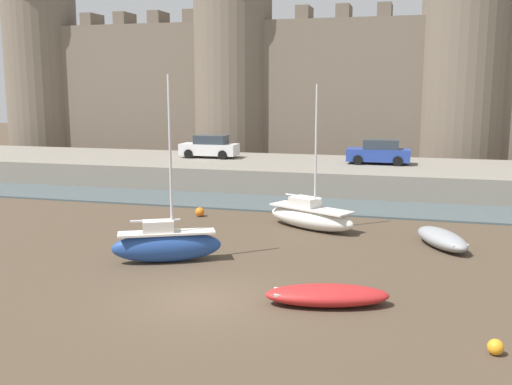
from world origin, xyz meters
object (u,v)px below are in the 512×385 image
object	(u,v)px
sailboat_foreground_left	(310,216)
car_quay_west	(379,152)
rowboat_near_channel_right	(442,238)
car_quay_centre_west	(210,147)
mooring_buoy_off_centre	(200,212)
mooring_buoy_near_shore	(496,347)
rowboat_midflat_centre	(327,295)
sailboat_near_channel_left	(167,244)

from	to	relation	value
sailboat_foreground_left	car_quay_west	distance (m)	13.38
rowboat_near_channel_right	car_quay_centre_west	xyz separation A→B (m)	(-15.58, 15.50, 1.92)
rowboat_near_channel_right	mooring_buoy_off_centre	distance (m)	12.16
mooring_buoy_off_centre	rowboat_near_channel_right	bearing A→B (deg)	-14.77
car_quay_west	rowboat_near_channel_right	bearing A→B (deg)	-76.62
sailboat_foreground_left	mooring_buoy_near_shore	bearing A→B (deg)	-60.73
rowboat_near_channel_right	car_quay_west	world-z (taller)	car_quay_west
sailboat_foreground_left	car_quay_west	bearing A→B (deg)	80.19
rowboat_midflat_centre	sailboat_foreground_left	bearing A→B (deg)	102.91
sailboat_foreground_left	rowboat_near_channel_right	bearing A→B (deg)	-18.04
sailboat_near_channel_left	sailboat_foreground_left	bearing A→B (deg)	57.55
rowboat_near_channel_right	car_quay_centre_west	size ratio (longest dim) A/B	0.88
rowboat_near_channel_right	mooring_buoy_off_centre	size ratio (longest dim) A/B	7.67
rowboat_midflat_centre	rowboat_near_channel_right	bearing A→B (deg)	65.41
rowboat_near_channel_right	sailboat_foreground_left	size ratio (longest dim) A/B	0.54
car_quay_centre_west	sailboat_near_channel_left	bearing A→B (deg)	-74.98
rowboat_near_channel_right	sailboat_foreground_left	bearing A→B (deg)	161.96
mooring_buoy_off_centre	car_quay_west	xyz separation A→B (m)	(8.20, 11.87, 2.08)
rowboat_near_channel_right	car_quay_west	distance (m)	15.51
car_quay_centre_west	rowboat_near_channel_right	bearing A→B (deg)	-44.85
rowboat_midflat_centre	sailboat_foreground_left	world-z (taller)	sailboat_foreground_left
sailboat_near_channel_left	car_quay_centre_west	size ratio (longest dim) A/B	1.70
sailboat_foreground_left	car_quay_centre_west	size ratio (longest dim) A/B	1.62
rowboat_near_channel_right	mooring_buoy_off_centre	bearing A→B (deg)	165.23
rowboat_midflat_centre	car_quay_centre_west	size ratio (longest dim) A/B	0.96
rowboat_midflat_centre	car_quay_centre_west	bearing A→B (deg)	117.20
rowboat_near_channel_right	sailboat_foreground_left	xyz separation A→B (m)	(-5.82, 1.90, 0.22)
sailboat_foreground_left	car_quay_west	world-z (taller)	sailboat_foreground_left
sailboat_foreground_left	mooring_buoy_off_centre	distance (m)	6.07
sailboat_near_channel_left	mooring_buoy_off_centre	xyz separation A→B (m)	(-1.64, 7.96, -0.46)
car_quay_west	car_quay_centre_west	size ratio (longest dim) A/B	1.00
sailboat_near_channel_left	car_quay_centre_west	distance (m)	21.14
car_quay_west	sailboat_foreground_left	bearing A→B (deg)	-99.81
mooring_buoy_near_shore	car_quay_centre_west	size ratio (longest dim) A/B	0.10
rowboat_midflat_centre	mooring_buoy_near_shore	xyz separation A→B (m)	(4.53, -2.33, -0.13)
rowboat_near_channel_right	rowboat_midflat_centre	size ratio (longest dim) A/B	0.91
sailboat_foreground_left	mooring_buoy_off_centre	world-z (taller)	sailboat_foreground_left
rowboat_midflat_centre	car_quay_centre_west	distance (m)	26.32
rowboat_near_channel_right	car_quay_centre_west	world-z (taller)	car_quay_centre_west
rowboat_near_channel_right	mooring_buoy_near_shore	distance (m)	10.21
sailboat_foreground_left	sailboat_near_channel_left	bearing A→B (deg)	-122.45
rowboat_near_channel_right	car_quay_west	xyz separation A→B (m)	(-3.56, 14.97, 1.92)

